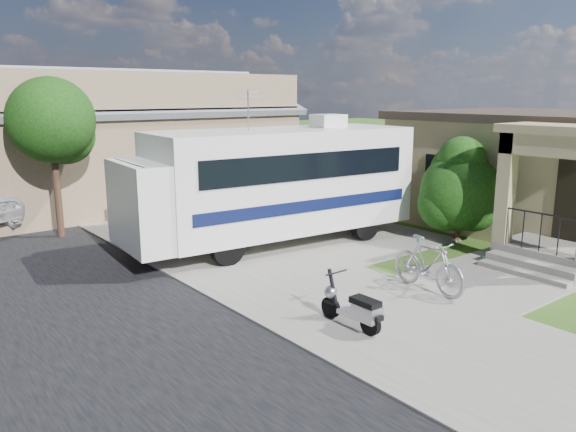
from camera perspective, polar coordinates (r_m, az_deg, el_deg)
ground at (r=12.05m, az=9.36°, el=-7.74°), size 120.00×120.00×0.00m
sidewalk_slab at (r=19.50m, az=-14.99°, el=-0.13°), size 4.00×80.00×0.06m
driveway_slab at (r=16.15m, az=1.17°, el=-2.28°), size 7.00×6.00×0.05m
walk_slab at (r=13.81m, az=20.97°, el=-5.69°), size 4.00×3.00×0.05m
house at (r=19.66m, az=24.18°, el=4.48°), size 9.47×7.80×3.54m
warehouse at (r=23.22m, az=-16.94°, el=6.61°), size 12.50×8.40×5.04m
street_tree_a at (r=17.29m, az=-22.61°, el=8.58°), size 2.44×2.40×4.58m
motorhome at (r=15.25m, az=-1.56°, el=3.57°), size 8.27×3.21×4.14m
shrub at (r=16.44m, az=17.01°, el=2.75°), size 2.42×2.31×2.96m
scooter at (r=10.03m, az=6.74°, el=-9.28°), size 0.50×1.42×0.94m
bicycle at (r=12.06m, az=14.04°, el=-5.08°), size 0.67×1.93×1.14m
garden_hose at (r=14.82m, az=19.96°, el=-4.16°), size 0.38×0.38×0.17m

